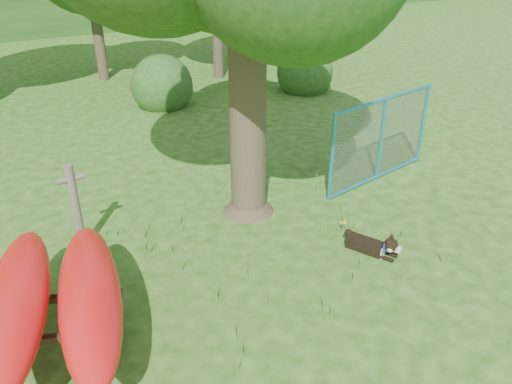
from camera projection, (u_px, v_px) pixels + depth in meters
ground at (290, 289)px, 7.17m from camera, size 80.00×80.00×0.00m
wooden_post at (76, 206)px, 7.73m from camera, size 0.40×0.15×1.49m
husky_dog at (374, 245)px, 7.91m from camera, size 0.50×0.93×0.43m
fence_section at (381, 139)px, 10.01m from camera, size 2.99×0.44×2.92m
wildflower_clump at (343, 223)px, 8.46m from camera, size 0.10×0.10×0.22m
shrub_right at (304, 90)px, 16.27m from camera, size 1.80×1.80×1.80m
shrub_mid at (164, 106)px, 14.84m from camera, size 1.80×1.80×1.80m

